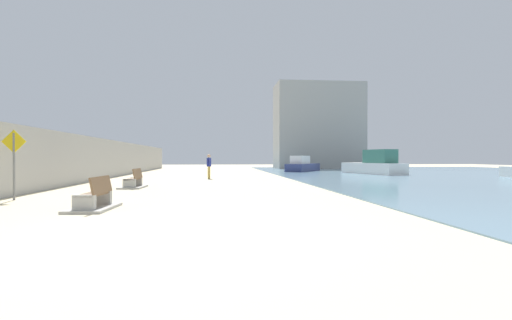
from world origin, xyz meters
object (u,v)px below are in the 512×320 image
Objects in this scene: bench_far at (133,183)px; boat_far_left at (374,165)px; boat_outer at (302,166)px; person_walking at (209,164)px; pedestrian_sign at (14,156)px; bench_near at (94,201)px.

boat_far_left reaches higher than bench_far.
boat_outer is at bearing 125.11° from boat_far_left.
person_walking is 0.28× the size of boat_outer.
person_walking is 0.70× the size of pedestrian_sign.
person_walking is at bearing -126.14° from boat_outer.
boat_far_left is (14.99, 6.24, -0.21)m from person_walking.
bench_near is 29.09m from boat_far_left.
person_walking is (3.05, 16.57, 0.82)m from bench_near.
bench_near is at bearing -85.97° from bench_far.
pedestrian_sign is at bearing -116.11° from person_walking.
pedestrian_sign reaches higher than person_walking.
bench_far is at bearing -121.83° from boat_outer.
boat_outer reaches higher than bench_far.
boat_far_left reaches higher than person_walking.
boat_outer is at bearing 53.86° from person_walking.
bench_far is at bearing -142.15° from boat_far_left.
bench_far is (-0.59, 8.34, 0.00)m from bench_near.
person_walking reaches higher than bench_near.
bench_near is at bearing -128.33° from boat_far_left.
boat_far_left is 3.03× the size of pedestrian_sign.
bench_far is 6.39m from pedestrian_sign.
bench_near is 8.36m from bench_far.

